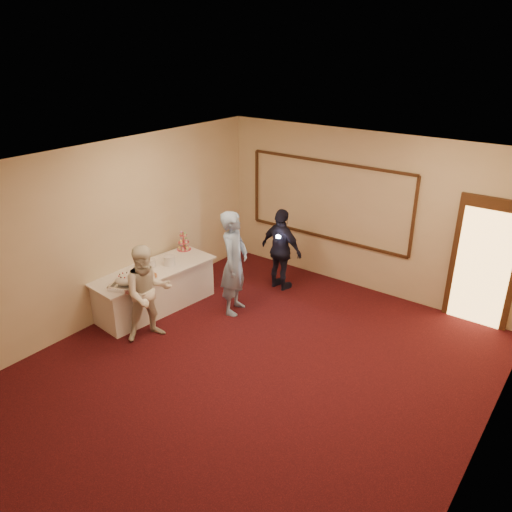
{
  "coord_description": "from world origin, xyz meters",
  "views": [
    {
      "loc": [
        3.6,
        -4.73,
        4.46
      ],
      "look_at": [
        -0.93,
        1.34,
        1.15
      ],
      "focal_mm": 35.0,
      "sensor_mm": 36.0,
      "label": 1
    }
  ],
  "objects_px": {
    "buffet_table": "(154,288)",
    "cupcake_stand": "(184,243)",
    "woman": "(148,293)",
    "tart": "(151,276)",
    "man": "(234,263)",
    "pavlova_tray": "(125,281)",
    "plate_stack_b": "(169,260)",
    "guest": "(281,250)",
    "plate_stack_a": "(151,263)"
  },
  "relations": [
    {
      "from": "buffet_table",
      "to": "tart",
      "type": "xyz_separation_m",
      "value": [
        0.24,
        -0.26,
        0.41
      ]
    },
    {
      "from": "pavlova_tray",
      "to": "cupcake_stand",
      "type": "relative_size",
      "value": 1.51
    },
    {
      "from": "woman",
      "to": "plate_stack_a",
      "type": "bearing_deg",
      "value": 72.1
    },
    {
      "from": "pavlova_tray",
      "to": "tart",
      "type": "bearing_deg",
      "value": 79.28
    },
    {
      "from": "tart",
      "to": "man",
      "type": "distance_m",
      "value": 1.43
    },
    {
      "from": "pavlova_tray",
      "to": "cupcake_stand",
      "type": "distance_m",
      "value": 1.71
    },
    {
      "from": "plate_stack_b",
      "to": "man",
      "type": "relative_size",
      "value": 0.11
    },
    {
      "from": "cupcake_stand",
      "to": "tart",
      "type": "distance_m",
      "value": 1.29
    },
    {
      "from": "pavlova_tray",
      "to": "plate_stack_a",
      "type": "bearing_deg",
      "value": 106.86
    },
    {
      "from": "pavlova_tray",
      "to": "guest",
      "type": "xyz_separation_m",
      "value": [
        1.21,
        2.72,
        -0.06
      ]
    },
    {
      "from": "woman",
      "to": "tart",
      "type": "bearing_deg",
      "value": 71.16
    },
    {
      "from": "buffet_table",
      "to": "man",
      "type": "xyz_separation_m",
      "value": [
        1.21,
        0.78,
        0.54
      ]
    },
    {
      "from": "plate_stack_b",
      "to": "man",
      "type": "height_order",
      "value": "man"
    },
    {
      "from": "plate_stack_a",
      "to": "tart",
      "type": "height_order",
      "value": "plate_stack_a"
    },
    {
      "from": "cupcake_stand",
      "to": "woman",
      "type": "relative_size",
      "value": 0.25
    },
    {
      "from": "tart",
      "to": "man",
      "type": "xyz_separation_m",
      "value": [
        0.97,
        1.04,
        0.13
      ]
    },
    {
      "from": "woman",
      "to": "pavlova_tray",
      "type": "bearing_deg",
      "value": 120.1
    },
    {
      "from": "pavlova_tray",
      "to": "plate_stack_a",
      "type": "relative_size",
      "value": 3.49
    },
    {
      "from": "tart",
      "to": "woman",
      "type": "height_order",
      "value": "woman"
    },
    {
      "from": "buffet_table",
      "to": "tart",
      "type": "relative_size",
      "value": 9.27
    },
    {
      "from": "buffet_table",
      "to": "man",
      "type": "height_order",
      "value": "man"
    },
    {
      "from": "buffet_table",
      "to": "tart",
      "type": "height_order",
      "value": "tart"
    },
    {
      "from": "pavlova_tray",
      "to": "plate_stack_b",
      "type": "distance_m",
      "value": 1.01
    },
    {
      "from": "buffet_table",
      "to": "cupcake_stand",
      "type": "xyz_separation_m",
      "value": [
        -0.17,
        0.96,
        0.52
      ]
    },
    {
      "from": "buffet_table",
      "to": "cupcake_stand",
      "type": "relative_size",
      "value": 5.9
    },
    {
      "from": "tart",
      "to": "guest",
      "type": "distance_m",
      "value": 2.53
    },
    {
      "from": "guest",
      "to": "plate_stack_a",
      "type": "bearing_deg",
      "value": 60.79
    },
    {
      "from": "man",
      "to": "woman",
      "type": "bearing_deg",
      "value": 141.54
    },
    {
      "from": "guest",
      "to": "tart",
      "type": "bearing_deg",
      "value": 70.72
    },
    {
      "from": "pavlova_tray",
      "to": "cupcake_stand",
      "type": "xyz_separation_m",
      "value": [
        -0.32,
        1.67,
        0.05
      ]
    },
    {
      "from": "plate_stack_a",
      "to": "man",
      "type": "distance_m",
      "value": 1.49
    },
    {
      "from": "buffet_table",
      "to": "plate_stack_b",
      "type": "distance_m",
      "value": 0.57
    },
    {
      "from": "tart",
      "to": "woman",
      "type": "relative_size",
      "value": 0.16
    },
    {
      "from": "cupcake_stand",
      "to": "plate_stack_a",
      "type": "relative_size",
      "value": 2.31
    },
    {
      "from": "plate_stack_a",
      "to": "woman",
      "type": "bearing_deg",
      "value": -45.3
    },
    {
      "from": "pavlova_tray",
      "to": "cupcake_stand",
      "type": "bearing_deg",
      "value": 100.96
    },
    {
      "from": "man",
      "to": "pavlova_tray",
      "type": "bearing_deg",
      "value": 127.06
    },
    {
      "from": "plate_stack_a",
      "to": "pavlova_tray",
      "type": "bearing_deg",
      "value": -73.14
    },
    {
      "from": "pavlova_tray",
      "to": "guest",
      "type": "height_order",
      "value": "guest"
    },
    {
      "from": "cupcake_stand",
      "to": "pavlova_tray",
      "type": "bearing_deg",
      "value": -79.04
    },
    {
      "from": "cupcake_stand",
      "to": "plate_stack_b",
      "type": "xyz_separation_m",
      "value": [
        0.29,
        -0.66,
        -0.05
      ]
    },
    {
      "from": "buffet_table",
      "to": "guest",
      "type": "distance_m",
      "value": 2.46
    },
    {
      "from": "tart",
      "to": "guest",
      "type": "height_order",
      "value": "guest"
    },
    {
      "from": "pavlova_tray",
      "to": "plate_stack_a",
      "type": "height_order",
      "value": "pavlova_tray"
    },
    {
      "from": "guest",
      "to": "buffet_table",
      "type": "bearing_deg",
      "value": 62.9
    },
    {
      "from": "tart",
      "to": "cupcake_stand",
      "type": "bearing_deg",
      "value": 108.59
    },
    {
      "from": "plate_stack_a",
      "to": "man",
      "type": "relative_size",
      "value": 0.09
    },
    {
      "from": "pavlova_tray",
      "to": "man",
      "type": "relative_size",
      "value": 0.32
    },
    {
      "from": "pavlova_tray",
      "to": "man",
      "type": "xyz_separation_m",
      "value": [
        1.06,
        1.5,
        0.07
      ]
    },
    {
      "from": "pavlova_tray",
      "to": "cupcake_stand",
      "type": "height_order",
      "value": "cupcake_stand"
    }
  ]
}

